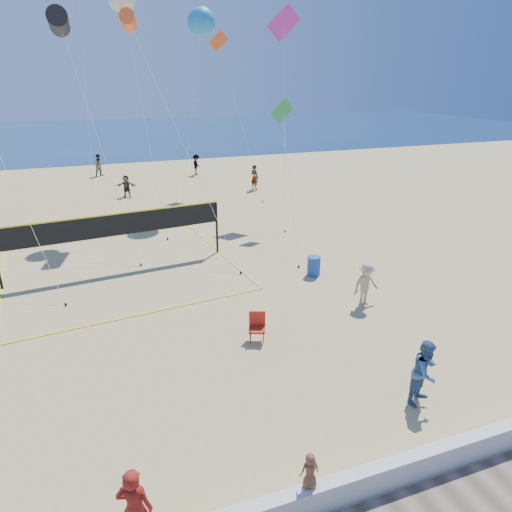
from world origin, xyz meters
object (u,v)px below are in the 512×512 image
object	(u,v)px
woman	(135,509)
camp_chair	(257,325)
trash_barrel	(314,266)
volleyball_net	(116,231)

from	to	relation	value
woman	camp_chair	bearing A→B (deg)	-103.76
woman	trash_barrel	xyz separation A→B (m)	(8.27, 9.58, -0.46)
woman	camp_chair	world-z (taller)	woman
trash_barrel	volleyball_net	xyz separation A→B (m)	(-7.57, 3.49, 1.30)
volleyball_net	camp_chair	bearing A→B (deg)	-70.25
woman	camp_chair	size ratio (longest dim) A/B	1.65
trash_barrel	woman	bearing A→B (deg)	-130.79
camp_chair	trash_barrel	world-z (taller)	camp_chair
camp_chair	volleyball_net	distance (m)	8.34
woman	volleyball_net	xyz separation A→B (m)	(0.70, 13.08, 0.84)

